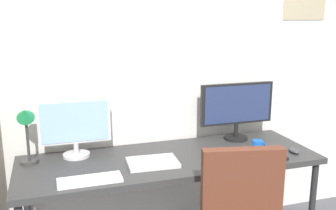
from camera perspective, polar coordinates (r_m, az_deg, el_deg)
wall_back at (r=2.84m, az=-2.28°, el=5.79°), size 4.40×0.11×2.60m
desk at (r=2.61m, az=0.34°, el=-8.91°), size 2.00×0.68×0.74m
monitor_left at (r=2.61m, az=-13.77°, el=-3.03°), size 0.47×0.18×0.39m
monitor_right at (r=2.93m, az=10.27°, el=-0.33°), size 0.58×0.18×0.44m
desk_lamp at (r=2.54m, az=-20.48°, el=-2.68°), size 0.11×0.16×0.41m
keyboard_left at (r=2.27m, az=-11.61°, el=-10.95°), size 0.37×0.13×0.02m
keyboard_right at (r=2.61m, az=13.83°, el=-7.76°), size 0.33×0.13×0.02m
computer_mouse at (r=2.80m, az=18.30°, el=-6.51°), size 0.06×0.10×0.03m
laptop_closed at (r=2.47m, az=-2.32°, el=-8.59°), size 0.33×0.24×0.02m
coffee_mug at (r=2.72m, az=13.27°, el=-6.08°), size 0.11×0.08×0.09m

